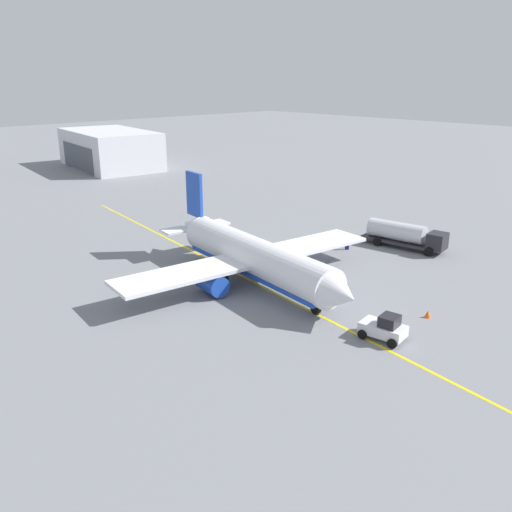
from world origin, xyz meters
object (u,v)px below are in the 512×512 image
at_px(refueling_worker, 347,243).
at_px(fuel_tanker, 404,235).
at_px(safety_cone_nose, 428,314).
at_px(airplane, 253,257).
at_px(pushback_tug, 384,328).

bearing_deg(refueling_worker, fuel_tanker, 51.91).
bearing_deg(fuel_tanker, safety_cone_nose, -51.94).
height_order(airplane, pushback_tug, airplane).
distance_m(refueling_worker, safety_cone_nose, 20.11).
relative_size(airplane, safety_cone_nose, 45.75).
height_order(pushback_tug, refueling_worker, pushback_tug).
xyz_separation_m(pushback_tug, refueling_worker, (-16.79, 16.92, -0.19)).
bearing_deg(refueling_worker, airplane, -89.37).
bearing_deg(safety_cone_nose, refueling_worker, 148.33).
relative_size(fuel_tanker, pushback_tug, 2.80).
relative_size(pushback_tug, safety_cone_nose, 5.92).
xyz_separation_m(fuel_tanker, pushback_tug, (12.36, -22.56, -0.72)).
distance_m(pushback_tug, refueling_worker, 23.83).
bearing_deg(pushback_tug, safety_cone_nose, 87.11).
relative_size(airplane, fuel_tanker, 2.76).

